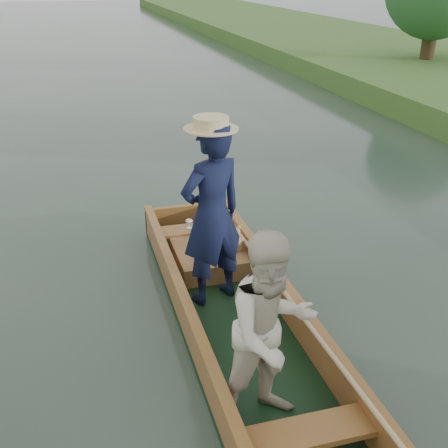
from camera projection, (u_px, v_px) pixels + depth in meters
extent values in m
plane|color=#283D30|center=(241.00, 337.00, 5.50)|extent=(120.00, 120.00, 0.00)
cylinder|color=#47331E|center=(429.00, 41.00, 17.59)|extent=(0.44, 0.44, 2.32)
sphere|color=#215424|center=(446.00, 0.00, 17.52)|extent=(2.20, 2.20, 2.20)
cube|color=black|center=(241.00, 333.00, 5.48)|extent=(1.10, 5.00, 0.08)
cube|color=#945A2E|center=(189.00, 324.00, 5.27)|extent=(0.08, 5.00, 0.32)
cube|color=#945A2E|center=(290.00, 308.00, 5.52)|extent=(0.08, 5.00, 0.32)
cube|color=#945A2E|center=(187.00, 216.00, 7.55)|extent=(1.10, 0.08, 0.32)
cube|color=#945A2E|center=(189.00, 308.00, 5.20)|extent=(0.10, 5.00, 0.04)
cube|color=#945A2E|center=(291.00, 292.00, 5.45)|extent=(0.10, 5.00, 0.04)
cube|color=#945A2E|center=(196.00, 229.00, 7.03)|extent=(0.94, 0.30, 0.05)
cube|color=#945A2E|center=(308.00, 432.00, 3.97)|extent=(0.94, 0.30, 0.05)
imported|color=#101634|center=(212.00, 215.00, 5.59)|extent=(0.81, 0.67, 1.92)
cylinder|color=beige|center=(211.00, 125.00, 5.21)|extent=(0.52, 0.52, 0.12)
imported|color=beige|center=(271.00, 332.00, 4.09)|extent=(0.89, 0.76, 1.59)
cube|color=brown|center=(212.00, 257.00, 6.60)|extent=(0.85, 0.90, 0.22)
sphere|color=tan|center=(235.00, 242.00, 6.48)|extent=(0.18, 0.18, 0.18)
sphere|color=tan|center=(235.00, 232.00, 6.42)|extent=(0.13, 0.13, 0.13)
sphere|color=tan|center=(231.00, 228.00, 6.38)|extent=(0.05, 0.05, 0.05)
sphere|color=tan|center=(239.00, 227.00, 6.41)|extent=(0.05, 0.05, 0.05)
sphere|color=tan|center=(236.00, 235.00, 6.38)|extent=(0.05, 0.05, 0.05)
sphere|color=tan|center=(228.00, 242.00, 6.44)|extent=(0.06, 0.06, 0.06)
sphere|color=tan|center=(242.00, 240.00, 6.48)|extent=(0.06, 0.06, 0.06)
sphere|color=tan|center=(231.00, 250.00, 6.48)|extent=(0.07, 0.07, 0.07)
sphere|color=tan|center=(239.00, 249.00, 6.50)|extent=(0.07, 0.07, 0.07)
cylinder|color=silver|center=(189.00, 228.00, 7.00)|extent=(0.07, 0.07, 0.01)
cylinder|color=silver|center=(189.00, 225.00, 6.98)|extent=(0.01, 0.01, 0.08)
ellipsoid|color=silver|center=(189.00, 221.00, 6.96)|extent=(0.09, 0.09, 0.05)
cylinder|color=tan|center=(306.00, 321.00, 4.94)|extent=(0.04, 4.27, 0.19)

